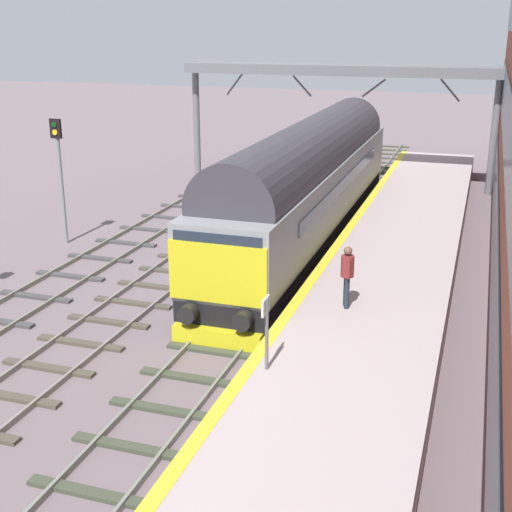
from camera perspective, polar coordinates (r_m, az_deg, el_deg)
The scene contains 10 objects.
ground_plane at distance 21.37m, azimuth 0.17°, elevation -3.64°, with size 140.00×140.00×0.00m, color slate.
track_main at distance 21.35m, azimuth 0.17°, elevation -3.50°, with size 2.50×60.00×0.15m.
track_adjacent_west at distance 22.59m, azimuth -8.28°, elevation -2.44°, with size 2.50×60.00×0.15m.
track_adjacent_far_west at distance 24.07m, azimuth -14.90°, elevation -1.56°, with size 2.50×60.00×0.15m.
station_platform at distance 20.44m, azimuth 9.83°, elevation -3.47°, with size 4.00×44.00×1.01m.
diesel_locomotive at distance 26.27m, azimuth 4.31°, elevation 6.20°, with size 2.74×19.33×4.68m.
signal_post_far at distance 27.19m, azimuth -15.69°, elevation 6.94°, with size 0.44×0.22×4.73m.
platform_number_sign at distance 14.71m, azimuth 0.83°, elevation -5.37°, with size 0.10×0.44×1.62m.
waiting_passenger at distance 18.09m, azimuth 7.44°, elevation -1.23°, with size 0.43×0.49×1.64m.
overhead_footbridge at distance 36.45m, azimuth 6.68°, elevation 14.43°, with size 15.88×2.00×6.07m.
Camera 1 is at (6.10, -18.84, 8.04)m, focal length 49.12 mm.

